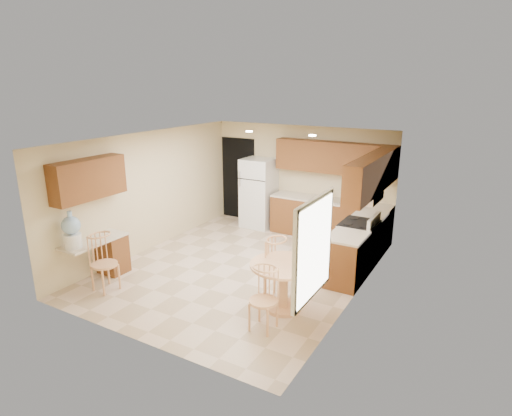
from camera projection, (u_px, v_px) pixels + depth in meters
The scene contains 30 objects.
floor at pixel (240, 268), 8.27m from camera, with size 5.50×5.50×0.00m, color #CFB296.
ceiling at pixel (239, 139), 7.56m from camera, with size 4.50×5.50×0.02m, color white.
wall_back at pixel (301, 178), 10.20m from camera, with size 4.50×0.02×2.50m, color #D0BC8C.
wall_front at pixel (129, 257), 5.63m from camera, with size 4.50×0.02×2.50m, color #D0BC8C.
wall_left at pixel (149, 191), 8.99m from camera, with size 0.02×5.50×2.50m, color #D0BC8C.
wall_right at pixel (359, 226), 6.84m from camera, with size 0.02×5.50×2.50m, color #D0BC8C.
doorway at pixel (238, 179), 11.08m from camera, with size 0.90×0.02×2.10m, color black.
base_cab_back at pixel (329, 220), 9.77m from camera, with size 2.75×0.60×0.87m, color brown.
counter_back at pixel (330, 201), 9.64m from camera, with size 2.75×0.63×0.04m, color beige.
base_cab_right_a at pixel (369, 236), 8.76m from camera, with size 0.60×0.59×0.87m, color brown.
counter_right_a at pixel (370, 215), 8.63m from camera, with size 0.63×0.59×0.04m, color beige.
base_cab_right_b at pixel (346, 261), 7.55m from camera, with size 0.60×0.80×0.87m, color brown.
counter_right_b at pixel (347, 236), 7.42m from camera, with size 0.63×0.80×0.04m, color beige.
upper_cab_back at pixel (334, 158), 9.48m from camera, with size 2.75×0.33×0.70m, color brown.
upper_cab_right at pixel (372, 175), 7.76m from camera, with size 0.33×2.42×0.70m, color brown.
upper_cab_left at pixel (89, 179), 7.41m from camera, with size 0.33×1.40×0.70m, color brown.
sink at pixel (329, 200), 9.64m from camera, with size 0.78×0.44×0.01m, color silver.
range_hood at pixel (365, 197), 7.89m from camera, with size 0.50×0.76×0.14m, color silver.
desk_pedestal at pixel (113, 254), 8.02m from camera, with size 0.48×0.42×0.72m, color brown.
desk_top at pixel (94, 241), 7.60m from camera, with size 0.50×1.20×0.04m, color beige.
window at pixel (314, 249), 5.24m from camera, with size 0.06×1.12×1.30m.
can_light_a at pixel (249, 131), 8.80m from camera, with size 0.14×0.14×0.02m, color white.
can_light_b at pixel (312, 136), 8.13m from camera, with size 0.14×0.14×0.02m, color white.
refrigerator at pixel (259, 193), 10.48m from camera, with size 0.75×0.73×1.69m.
stove at pixel (358, 244), 8.20m from camera, with size 0.65×0.76×1.09m.
dining_table at pixel (284, 280), 6.65m from camera, with size 1.06×1.06×0.78m.
chair_table_a at pixel (276, 266), 6.84m from camera, with size 0.46×0.59×1.04m.
chair_table_b at pixel (260, 296), 6.02m from camera, with size 0.42×0.42×0.95m.
chair_desk at pixel (99, 259), 7.18m from camera, with size 0.44×0.57×1.00m.
water_crock at pixel (72, 231), 7.16m from camera, with size 0.31×0.31×0.64m.
Camera 1 is at (4.04, -6.44, 3.48)m, focal length 30.00 mm.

